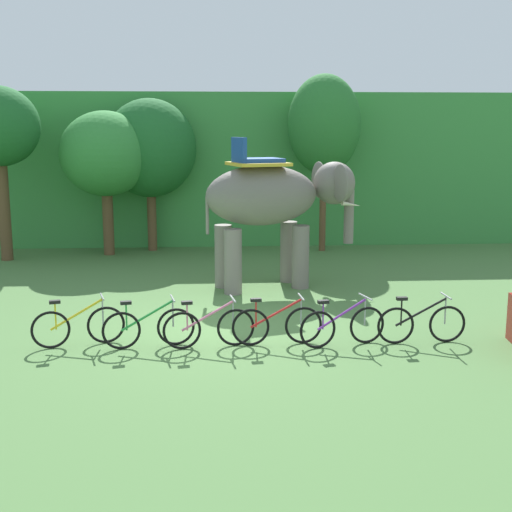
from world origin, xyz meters
The scene contains 12 objects.
ground_plane centered at (0.00, 0.00, 0.00)m, with size 80.00×80.00×0.00m, color #4C753D.
foliage_hedge centered at (0.00, 12.74, 2.59)m, with size 36.00×6.00×5.19m, color #3D8E42.
tree_far_left centered at (-3.49, 8.48, 3.19)m, with size 2.84×2.84×4.54m.
tree_center_left centered at (-2.16, 9.19, 3.35)m, with size 3.01×3.01×4.95m.
tree_far_right centered at (3.46, 8.75, 4.10)m, with size 2.34×2.34×5.71m.
elephant centered at (1.40, 3.68, 2.20)m, with size 4.24×2.64×3.78m.
bike_yellow centered at (-2.66, -0.94, 0.39)m, with size 1.66×0.62×0.92m.
bike_green centered at (-1.35, -1.11, 0.39)m, with size 1.69×0.53×0.92m.
bike_pink centered at (-0.24, -1.20, 0.39)m, with size 1.70×0.52×0.92m.
bike_red centered at (1.02, -1.10, 0.39)m, with size 1.71×0.52×0.92m.
bike_purple centered at (2.23, -1.25, 0.39)m, with size 1.67×0.60×0.92m.
bike_black centered at (3.74, -1.18, 0.39)m, with size 1.71×0.52×0.92m.
Camera 1 is at (-0.14, -13.26, 3.98)m, focal length 47.67 mm.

